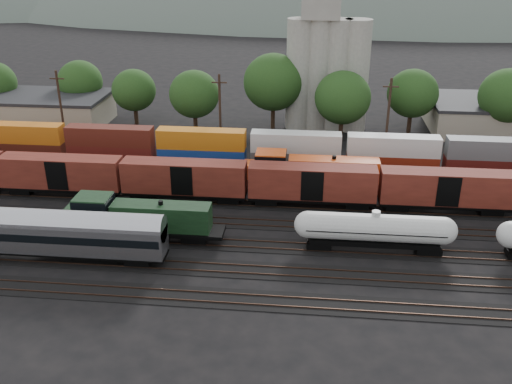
# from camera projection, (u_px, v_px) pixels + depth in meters

# --- Properties ---
(ground) EXTENTS (600.00, 600.00, 0.00)m
(ground) POSITION_uv_depth(u_px,v_px,m) (296.00, 225.00, 64.21)
(ground) COLOR black
(tracks) EXTENTS (180.00, 33.20, 0.20)m
(tracks) POSITION_uv_depth(u_px,v_px,m) (296.00, 225.00, 64.19)
(tracks) COLOR black
(tracks) RESTS_ON ground
(green_locomotive) EXTENTS (17.32, 3.06, 4.59)m
(green_locomotive) POSITION_uv_depth(u_px,v_px,m) (134.00, 217.00, 60.18)
(green_locomotive) COLOR black
(green_locomotive) RESTS_ON ground
(tank_car_a) EXTENTS (16.38, 2.93, 4.29)m
(tank_car_a) POSITION_uv_depth(u_px,v_px,m) (375.00, 229.00, 57.86)
(tank_car_a) COLOR silver
(tank_car_a) RESTS_ON ground
(passenger_coach) EXTENTS (23.03, 2.84, 5.23)m
(passenger_coach) POSITION_uv_depth(u_px,v_px,m) (50.00, 232.00, 56.04)
(passenger_coach) COLOR silver
(passenger_coach) RESTS_ON ground
(orange_locomotive) EXTENTS (18.84, 3.14, 4.71)m
(orange_locomotive) POSITION_uv_depth(u_px,v_px,m) (308.00, 171.00, 72.09)
(orange_locomotive) COLOR black
(orange_locomotive) RESTS_ON ground
(boxcar_string) EXTENTS (138.20, 2.90, 4.20)m
(boxcar_string) POSITION_uv_depth(u_px,v_px,m) (312.00, 183.00, 67.31)
(boxcar_string) COLOR black
(boxcar_string) RESTS_ON ground
(container_wall) EXTENTS (160.00, 2.60, 5.80)m
(container_wall) POSITION_uv_depth(u_px,v_px,m) (237.00, 153.00, 77.43)
(container_wall) COLOR black
(container_wall) RESTS_ON ground
(grain_silo) EXTENTS (13.40, 5.00, 29.00)m
(grain_silo) POSITION_uv_depth(u_px,v_px,m) (327.00, 62.00, 91.97)
(grain_silo) COLOR #A29F94
(grain_silo) RESTS_ON ground
(industrial_sheds) EXTENTS (119.38, 17.26, 5.10)m
(industrial_sheds) POSITION_uv_depth(u_px,v_px,m) (344.00, 116.00, 94.54)
(industrial_sheds) COLOR #9E937F
(industrial_sheds) RESTS_ON ground
(tree_band) EXTENTS (166.59, 22.31, 12.58)m
(tree_band) POSITION_uv_depth(u_px,v_px,m) (292.00, 87.00, 94.63)
(tree_band) COLOR black
(tree_band) RESTS_ON ground
(utility_poles) EXTENTS (122.20, 0.36, 12.00)m
(utility_poles) POSITION_uv_depth(u_px,v_px,m) (303.00, 116.00, 81.63)
(utility_poles) COLOR black
(utility_poles) RESTS_ON ground
(distant_hills) EXTENTS (860.00, 286.00, 130.00)m
(distant_hills) POSITION_uv_depth(u_px,v_px,m) (358.00, 39.00, 306.37)
(distant_hills) COLOR #59665B
(distant_hills) RESTS_ON ground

